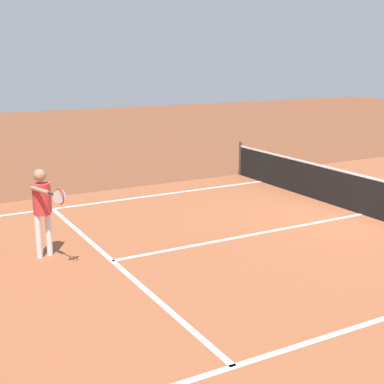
{
  "coord_description": "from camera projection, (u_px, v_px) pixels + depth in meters",
  "views": [
    {
      "loc": [
        9.1,
        -9.77,
        3.69
      ],
      "look_at": [
        -0.42,
        -4.46,
        1.0
      ],
      "focal_mm": 51.23,
      "sensor_mm": 36.0,
      "label": 1
    }
  ],
  "objects": [
    {
      "name": "ground_plane",
      "position": [
        361.0,
        214.0,
        13.22
      ],
      "size": [
        60.0,
        60.0,
        0.0
      ],
      "primitive_type": "plane",
      "color": "brown"
    },
    {
      "name": "court_surface_inbounds",
      "position": [
        361.0,
        214.0,
        13.22
      ],
      "size": [
        10.62,
        24.4,
        0.0
      ],
      "primitive_type": "cube",
      "color": "#9E5433",
      "rests_on": "ground_plane"
    },
    {
      "name": "line_sideline_left",
      "position": [
        70.0,
        207.0,
        13.9
      ],
      "size": [
        0.1,
        11.89,
        0.01
      ],
      "primitive_type": "cube",
      "color": "white",
      "rests_on": "ground_plane"
    },
    {
      "name": "line_sideline_right",
      "position": [
        264.0,
        357.0,
        6.93
      ],
      "size": [
        0.1,
        11.89,
        0.01
      ],
      "primitive_type": "cube",
      "color": "white",
      "rests_on": "ground_plane"
    },
    {
      "name": "line_service_near",
      "position": [
        112.0,
        261.0,
        10.2
      ],
      "size": [
        8.22,
        0.1,
        0.01
      ],
      "primitive_type": "cube",
      "color": "white",
      "rests_on": "ground_plane"
    },
    {
      "name": "line_center_service",
      "position": [
        253.0,
        234.0,
        11.71
      ],
      "size": [
        0.1,
        6.4,
        0.01
      ],
      "primitive_type": "cube",
      "color": "white",
      "rests_on": "ground_plane"
    },
    {
      "name": "net",
      "position": [
        363.0,
        195.0,
        13.1
      ],
      "size": [
        10.57,
        0.09,
        1.07
      ],
      "color": "#33383D",
      "rests_on": "ground_plane"
    },
    {
      "name": "player_near",
      "position": [
        42.0,
        203.0,
        10.15
      ],
      "size": [
        1.23,
        0.41,
        1.7
      ],
      "color": "white",
      "rests_on": "ground_plane"
    }
  ]
}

